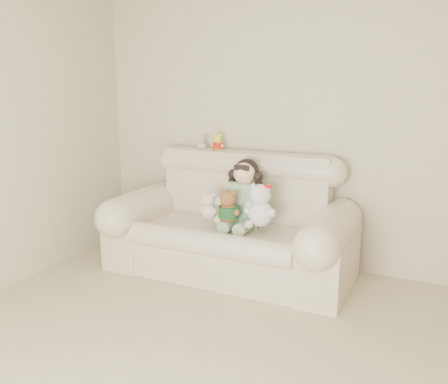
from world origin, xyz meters
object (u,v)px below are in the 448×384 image
(seated_child, at_px, (245,193))
(white_cat, at_px, (261,200))
(brown_teddy, at_px, (229,203))
(sofa, at_px, (229,216))
(cream_teddy, at_px, (209,203))

(seated_child, distance_m, white_cat, 0.28)
(brown_teddy, distance_m, white_cat, 0.28)
(brown_teddy, bearing_deg, sofa, 92.14)
(white_cat, height_order, cream_teddy, white_cat)
(sofa, bearing_deg, cream_teddy, -140.25)
(sofa, distance_m, white_cat, 0.39)
(white_cat, bearing_deg, brown_teddy, -160.51)
(brown_teddy, bearing_deg, white_cat, -15.19)
(sofa, height_order, seated_child, sofa)
(seated_child, xyz_separation_m, brown_teddy, (-0.06, -0.21, -0.05))
(white_cat, bearing_deg, seated_child, 153.79)
(brown_teddy, height_order, cream_teddy, brown_teddy)
(white_cat, distance_m, cream_teddy, 0.47)
(seated_child, distance_m, brown_teddy, 0.22)
(sofa, relative_size, seated_child, 3.52)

